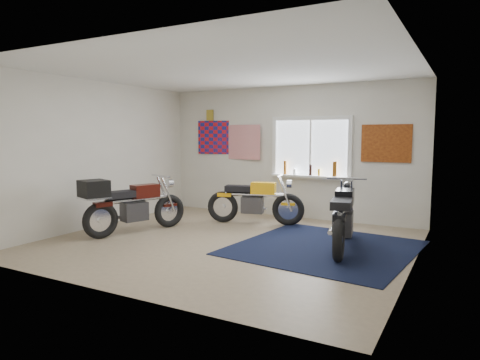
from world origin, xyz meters
The scene contains 10 objects.
ground centered at (0.00, 0.00, 0.00)m, with size 5.50×5.50×0.00m, color #9E896B.
room_shell centered at (0.00, 0.00, 1.64)m, with size 5.50×5.50×5.50m.
navy_rug centered at (1.46, 0.41, 0.01)m, with size 2.50×2.60×0.01m, color black.
window_assembly centered at (0.50, 2.47, 1.37)m, with size 1.66×0.17×1.26m.
oil_bottles centered at (0.59, 2.40, 1.03)m, with size 1.12×0.09×0.30m.
flag_display centered at (-1.90, 2.48, 2.15)m, with size 1.60×0.10×1.17m.
triumph_poster centered at (1.95, 2.48, 1.55)m, with size 0.90×0.03×0.70m, color #A54C14.
yellow_triumph centered at (-0.27, 1.50, 0.42)m, with size 1.86×0.71×0.96m.
black_chrome_bike centered at (1.71, 0.50, 0.45)m, with size 0.65×2.01×1.04m.
maroon_tourer centered at (-1.80, -0.30, 0.51)m, with size 0.97×1.91×0.99m.
Camera 1 is at (3.36, -5.76, 1.70)m, focal length 32.00 mm.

